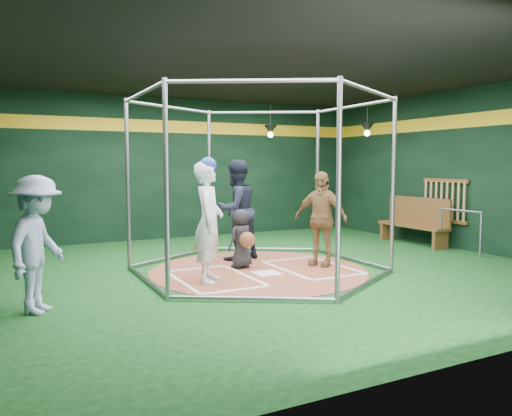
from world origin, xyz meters
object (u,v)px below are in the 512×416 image
dugout_bench (415,220)px  umpire (236,210)px  batter_figure (209,220)px  visitor_leopard (321,219)px

dugout_bench → umpire: bearing=178.4°
batter_figure → visitor_leopard: bearing=6.5°
umpire → batter_figure: bearing=36.6°
visitor_leopard → umpire: bearing=-169.9°
visitor_leopard → batter_figure: bearing=-116.4°
dugout_bench → batter_figure: bearing=-166.6°
umpire → dugout_bench: bearing=162.8°
umpire → visitor_leopard: bearing=117.4°
umpire → dugout_bench: (4.57, -0.13, -0.42)m
visitor_leopard → dugout_bench: 3.61m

